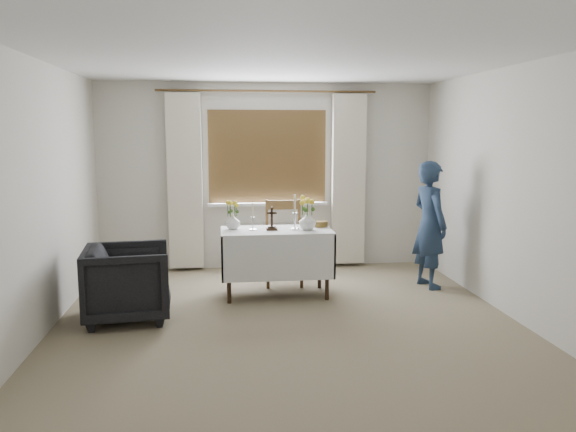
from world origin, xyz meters
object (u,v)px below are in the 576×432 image
object	(u,v)px
armchair	(128,283)
flower_vase_right	(307,221)
altar_table	(276,263)
person	(430,225)
wooden_cross	(272,219)
wooden_chair	(284,243)
flower_vase_left	(233,222)

from	to	relation	value
armchair	flower_vase_right	distance (m)	2.03
altar_table	person	size ratio (longest dim) A/B	0.82
wooden_cross	wooden_chair	bearing A→B (deg)	69.68
wooden_chair	wooden_cross	xyz separation A→B (m)	(-0.19, -0.51, 0.38)
armchair	person	xyz separation A→B (m)	(3.39, 0.80, 0.38)
person	altar_table	bearing A→B (deg)	81.52
altar_table	wooden_chair	distance (m)	0.52
altar_table	wooden_cross	bearing A→B (deg)	-152.44
wooden_chair	flower_vase_left	bearing A→B (deg)	-144.42
wooden_cross	altar_table	bearing A→B (deg)	27.95
flower_vase_right	wooden_chair	bearing A→B (deg)	110.60
altar_table	person	bearing A→B (deg)	4.79
wooden_chair	flower_vase_left	size ratio (longest dim) A/B	5.86
flower_vase_right	altar_table	bearing A→B (deg)	170.43
altar_table	flower_vase_right	world-z (taller)	flower_vase_right
wooden_chair	armchair	size ratio (longest dim) A/B	1.24
altar_table	wooden_chair	world-z (taller)	wooden_chair
flower_vase_right	person	bearing A→B (deg)	8.05
person	wooden_cross	distance (m)	1.92
wooden_cross	flower_vase_left	size ratio (longest dim) A/B	1.49
wooden_chair	flower_vase_right	xyz separation A→B (m)	(0.20, -0.54, 0.35)
flower_vase_left	flower_vase_right	distance (m)	0.84
wooden_chair	wooden_cross	bearing A→B (deg)	-107.59
wooden_cross	armchair	bearing A→B (deg)	-157.12
altar_table	wooden_chair	xyz separation A→B (m)	(0.14, 0.48, 0.13)
armchair	flower_vase_right	bearing A→B (deg)	-79.15
armchair	flower_vase_left	world-z (taller)	flower_vase_left
altar_table	armchair	xyz separation A→B (m)	(-1.54, -0.64, -0.01)
wooden_chair	wooden_cross	size ratio (longest dim) A/B	3.94
altar_table	flower_vase_left	size ratio (longest dim) A/B	7.13
person	flower_vase_right	world-z (taller)	person
wooden_cross	flower_vase_left	bearing A→B (deg)	165.48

